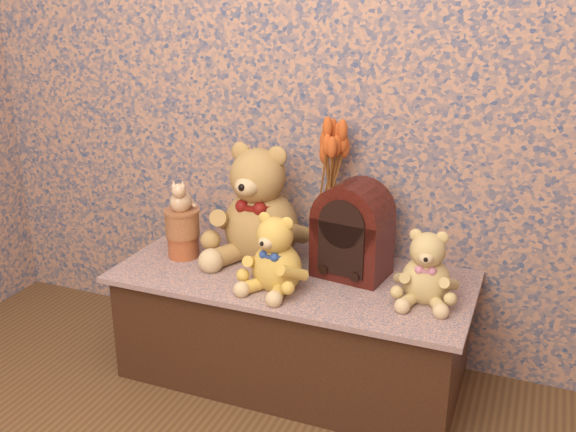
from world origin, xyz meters
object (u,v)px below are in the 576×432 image
object	(u,v)px
ceramic_vase	(328,236)
biscuit_tin_lower	(183,246)
cathedral_radio	(353,229)
teddy_medium	(277,249)
teddy_small	(427,263)
cat_figurine	(180,194)
teddy_large	(261,197)

from	to	relation	value
ceramic_vase	biscuit_tin_lower	size ratio (longest dim) A/B	1.61
cathedral_radio	ceramic_vase	xyz separation A→B (m)	(-0.12, 0.10, -0.08)
teddy_medium	teddy_small	xyz separation A→B (m)	(0.49, 0.10, -0.01)
teddy_small	biscuit_tin_lower	distance (m)	0.94
cat_figurine	cathedral_radio	bearing A→B (deg)	-13.41
ceramic_vase	teddy_medium	bearing A→B (deg)	-105.77
cathedral_radio	teddy_medium	bearing A→B (deg)	-127.36
teddy_small	ceramic_vase	world-z (taller)	teddy_small
teddy_large	cat_figurine	size ratio (longest dim) A/B	3.72
ceramic_vase	cat_figurine	bearing A→B (deg)	-161.34
cathedral_radio	ceramic_vase	bearing A→B (deg)	150.14
ceramic_vase	cathedral_radio	bearing A→B (deg)	-38.11
biscuit_tin_lower	teddy_small	bearing A→B (deg)	-1.24
teddy_large	teddy_small	bearing A→B (deg)	-8.51
teddy_medium	ceramic_vase	world-z (taller)	teddy_medium
teddy_medium	teddy_small	bearing A→B (deg)	22.27
teddy_medium	ceramic_vase	bearing A→B (deg)	85.09
teddy_large	teddy_medium	world-z (taller)	teddy_large
teddy_large	teddy_small	size ratio (longest dim) A/B	1.79
cathedral_radio	biscuit_tin_lower	size ratio (longest dim) A/B	2.95
teddy_medium	ceramic_vase	size ratio (longest dim) A/B	1.53
biscuit_tin_lower	cathedral_radio	bearing A→B (deg)	7.23
teddy_medium	biscuit_tin_lower	distance (m)	0.47
teddy_medium	ceramic_vase	distance (m)	0.31
teddy_medium	cathedral_radio	distance (m)	0.29
teddy_large	biscuit_tin_lower	bearing A→B (deg)	-155.62
teddy_small	cat_figurine	distance (m)	0.94
teddy_medium	teddy_small	size ratio (longest dim) A/B	1.08
teddy_small	ceramic_vase	distance (m)	0.45
teddy_small	ceramic_vase	xyz separation A→B (m)	(-0.41, 0.20, -0.04)
teddy_small	ceramic_vase	size ratio (longest dim) A/B	1.41
teddy_large	ceramic_vase	world-z (taller)	teddy_large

